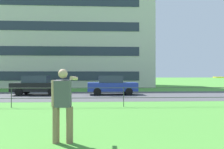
# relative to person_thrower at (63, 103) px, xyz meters

# --- Properties ---
(street_strip) EXTENTS (80.00, 7.67, 0.01)m
(street_strip) POSITION_rel_person_thrower_xyz_m (-0.74, 11.39, -0.93)
(street_strip) COLOR #4C4C51
(street_strip) RESTS_ON ground
(park_fence) EXTENTS (38.70, 0.04, 1.00)m
(park_fence) POSITION_rel_person_thrower_xyz_m (-0.74, 5.57, -0.26)
(park_fence) COLOR #333833
(park_fence) RESTS_ON ground
(person_thrower) EXTENTS (0.56, 0.76, 1.73)m
(person_thrower) POSITION_rel_person_thrower_xyz_m (0.00, 0.00, 0.00)
(person_thrower) COLOR #846B4C
(person_thrower) RESTS_ON ground
(frisbee) EXTENTS (0.35, 0.35, 0.03)m
(frisbee) POSITION_rel_person_thrower_xyz_m (3.68, -0.14, 0.60)
(frisbee) COLOR yellow
(car_black_far_right) EXTENTS (4.00, 1.82, 1.54)m
(car_black_far_right) POSITION_rel_person_thrower_xyz_m (-4.20, 12.30, -0.16)
(car_black_far_right) COLOR black
(car_black_far_right) RESTS_ON ground
(car_blue_center) EXTENTS (4.06, 1.92, 1.54)m
(car_blue_center) POSITION_rel_person_thrower_xyz_m (1.76, 12.29, -0.16)
(car_blue_center) COLOR #233899
(car_blue_center) RESTS_ON ground
(apartment_building_background) EXTENTS (25.68, 11.83, 12.40)m
(apartment_building_background) POSITION_rel_person_thrower_xyz_m (-5.15, 26.37, 5.27)
(apartment_building_background) COLOR beige
(apartment_building_background) RESTS_ON ground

